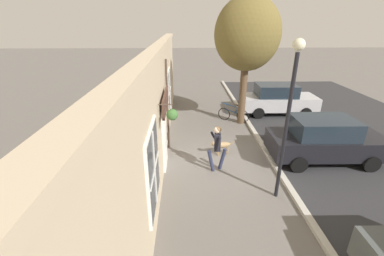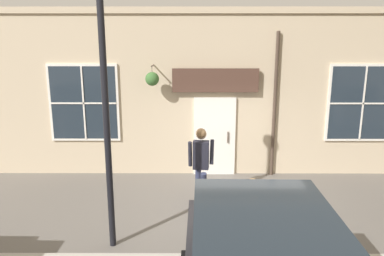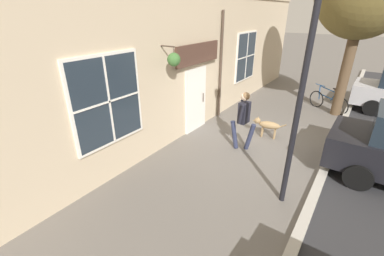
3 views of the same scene
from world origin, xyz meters
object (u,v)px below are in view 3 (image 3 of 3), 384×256
(dog_on_leash, at_px, (267,125))
(pedestrian_walking, at_px, (244,116))
(leaning_bicycle, at_px, (328,101))
(street_lamp, at_px, (309,52))

(dog_on_leash, bearing_deg, pedestrian_walking, -105.78)
(dog_on_leash, xyz_separation_m, leaning_bicycle, (1.18, 3.80, -0.04))
(dog_on_leash, relative_size, street_lamp, 0.22)
(dog_on_leash, bearing_deg, leaning_bicycle, 72.80)
(pedestrian_walking, distance_m, leaning_bicycle, 5.25)
(dog_on_leash, height_order, street_lamp, street_lamp)
(leaning_bicycle, bearing_deg, pedestrian_walking, -106.86)
(leaning_bicycle, bearing_deg, dog_on_leash, -107.20)
(pedestrian_walking, height_order, dog_on_leash, pedestrian_walking)
(leaning_bicycle, bearing_deg, street_lamp, -88.28)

